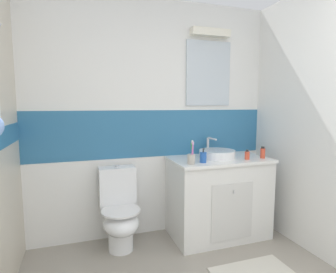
{
  "coord_description": "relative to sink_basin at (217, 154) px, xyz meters",
  "views": [
    {
      "loc": [
        -0.77,
        -0.4,
        1.41
      ],
      "look_at": [
        -0.06,
        1.75,
        1.14
      ],
      "focal_mm": 29.0,
      "sensor_mm": 36.0,
      "label": 1
    }
  ],
  "objects": [
    {
      "name": "wall_back_tiled",
      "position": [
        -0.6,
        0.33,
        0.36
      ],
      "size": [
        3.2,
        0.2,
        2.5
      ],
      "color": "white",
      "rests_on": "ground_plane"
    },
    {
      "name": "vanity_cabinet",
      "position": [
        0.02,
        -0.01,
        -0.47
      ],
      "size": [
        1.03,
        0.61,
        0.85
      ],
      "color": "silver",
      "rests_on": "ground_plane"
    },
    {
      "name": "sink_basin",
      "position": [
        0.0,
        0.0,
        0.0
      ],
      "size": [
        0.38,
        0.42,
        0.2
      ],
      "color": "white",
      "rests_on": "vanity_cabinet"
    },
    {
      "name": "toilet",
      "position": [
        -1.03,
        0.04,
        -0.53
      ],
      "size": [
        0.37,
        0.5,
        0.8
      ],
      "color": "white",
      "rests_on": "ground_plane"
    },
    {
      "name": "toothbrush_cup",
      "position": [
        -0.38,
        -0.19,
        0.01
      ],
      "size": [
        0.08,
        0.08,
        0.23
      ],
      "color": "#B2ADA3",
      "rests_on": "vanity_cabinet"
    },
    {
      "name": "soap_dispenser",
      "position": [
        -0.24,
        -0.16,
        0.01
      ],
      "size": [
        0.07,
        0.07,
        0.14
      ],
      "color": "#2659B2",
      "rests_on": "vanity_cabinet"
    },
    {
      "name": "perfume_flask_small",
      "position": [
        0.25,
        -0.18,
        0.0
      ],
      "size": [
        0.04,
        0.03,
        0.1
      ],
      "color": "#D84C33",
      "rests_on": "vanity_cabinet"
    },
    {
      "name": "lotion_bottle_short",
      "position": [
        0.45,
        -0.17,
        0.01
      ],
      "size": [
        0.05,
        0.05,
        0.12
      ],
      "color": "#D84C33",
      "rests_on": "vanity_cabinet"
    },
    {
      "name": "bath_mat",
      "position": [
        -0.03,
        -0.71,
        -0.89
      ],
      "size": [
        0.68,
        0.33,
        0.01
      ],
      "primitive_type": "cube",
      "color": "beige",
      "rests_on": "ground_plane"
    }
  ]
}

